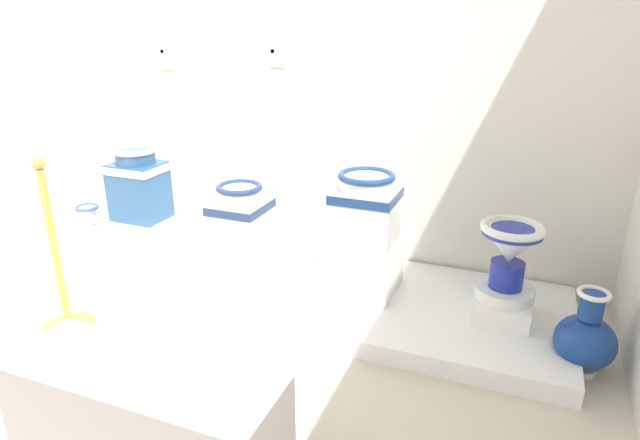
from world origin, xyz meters
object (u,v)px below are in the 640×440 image
object	(u,v)px
antique_toilet_slender_white	(241,217)
info_placard_first	(167,58)
decorative_vase_companion	(585,339)
plinth_block_slender_white	(243,258)
plinth_block_rightmost	(364,267)
antique_toilet_leftmost	(138,183)
museum_bench	(146,416)
plinth_block_leftmost	(145,232)
antique_toilet_tall_cobalt	(509,253)
info_placard_second	(278,57)
antique_toilet_rightmost	(366,209)
decorative_vase_spare	(91,236)
plinth_block_tall_cobalt	(502,306)
stanchion_post_near_left	(62,286)

from	to	relation	value
antique_toilet_slender_white	info_placard_first	xyz separation A→B (m)	(-0.81, 0.50, 0.88)
decorative_vase_companion	info_placard_first	bearing A→B (deg)	165.42
plinth_block_slender_white	plinth_block_rightmost	bearing A→B (deg)	1.29
antique_toilet_leftmost	antique_toilet_slender_white	world-z (taller)	antique_toilet_leftmost
plinth_block_rightmost	museum_bench	bearing A→B (deg)	-104.91
plinth_block_leftmost	museum_bench	bearing A→B (deg)	-51.08
info_placard_first	decorative_vase_companion	xyz separation A→B (m)	(2.74, -0.71, -1.15)
plinth_block_leftmost	plinth_block_slender_white	distance (m)	0.80
plinth_block_rightmost	info_placard_first	xyz separation A→B (m)	(-1.59, 0.48, 1.09)
plinth_block_rightmost	antique_toilet_tall_cobalt	xyz separation A→B (m)	(0.77, -0.03, 0.23)
decorative_vase_companion	museum_bench	xyz separation A→B (m)	(-1.54, -1.21, 0.03)
antique_toilet_tall_cobalt	info_placard_second	xyz separation A→B (m)	(-1.52, 0.51, 0.88)
plinth_block_rightmost	antique_toilet_leftmost	bearing A→B (deg)	178.65
antique_toilet_tall_cobalt	info_placard_second	distance (m)	1.83
plinth_block_rightmost	antique_toilet_rightmost	size ratio (longest dim) A/B	0.90
decorative_vase_companion	antique_toilet_rightmost	bearing A→B (deg)	168.56
antique_toilet_slender_white	antique_toilet_leftmost	bearing A→B (deg)	176.06
plinth_block_slender_white	info_placard_first	bearing A→B (deg)	148.29
antique_toilet_leftmost	antique_toilet_slender_white	bearing A→B (deg)	-3.94
info_placard_first	decorative_vase_spare	bearing A→B (deg)	-122.53
plinth_block_slender_white	decorative_vase_spare	world-z (taller)	decorative_vase_spare
plinth_block_tall_cobalt	decorative_vase_companion	distance (m)	0.43
plinth_block_leftmost	antique_toilet_tall_cobalt	distance (m)	2.37
stanchion_post_near_left	plinth_block_leftmost	bearing A→B (deg)	101.92
plinth_block_rightmost	plinth_block_tall_cobalt	xyz separation A→B (m)	(0.77, -0.03, -0.07)
antique_toilet_leftmost	stanchion_post_near_left	distance (m)	0.96
antique_toilet_leftmost	decorative_vase_companion	size ratio (longest dim) A/B	1.15
info_placard_second	plinth_block_leftmost	bearing A→B (deg)	-151.93
plinth_block_slender_white	info_placard_second	xyz separation A→B (m)	(0.03, 0.50, 1.18)
info_placard_second	museum_bench	world-z (taller)	info_placard_second
plinth_block_rightmost	plinth_block_tall_cobalt	bearing A→B (deg)	-2.60
info_placard_second	decorative_vase_companion	world-z (taller)	info_placard_second
antique_toilet_leftmost	info_placard_first	world-z (taller)	info_placard_first
decorative_vase_companion	antique_toilet_tall_cobalt	bearing A→B (deg)	152.57
plinth_block_leftmost	plinth_block_slender_white	xyz separation A→B (m)	(0.80, -0.05, -0.04)
antique_toilet_slender_white	plinth_block_rightmost	xyz separation A→B (m)	(0.78, 0.02, -0.21)
plinth_block_slender_white	decorative_vase_spare	size ratio (longest dim) A/B	0.95
decorative_vase_spare	decorative_vase_companion	distance (m)	3.10
plinth_block_rightmost	info_placard_first	size ratio (longest dim) A/B	2.76
plinth_block_tall_cobalt	antique_toilet_tall_cobalt	size ratio (longest dim) A/B	0.82
plinth_block_leftmost	decorative_vase_companion	bearing A→B (deg)	-5.66
antique_toilet_rightmost	decorative_vase_spare	bearing A→B (deg)	-177.71
stanchion_post_near_left	museum_bench	world-z (taller)	stanchion_post_near_left
info_placard_first	museum_bench	size ratio (longest dim) A/B	0.14
antique_toilet_slender_white	decorative_vase_companion	distance (m)	1.97
stanchion_post_near_left	museum_bench	xyz separation A→B (m)	(1.01, -0.59, -0.06)
decorative_vase_companion	stanchion_post_near_left	distance (m)	2.62
plinth_block_rightmost	info_placard_first	world-z (taller)	info_placard_first
antique_toilet_slender_white	decorative_vase_spare	distance (m)	1.19
plinth_block_rightmost	info_placard_first	distance (m)	1.98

